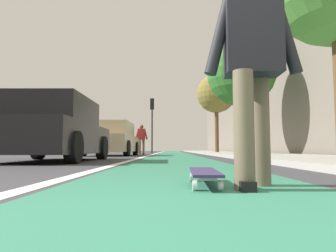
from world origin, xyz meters
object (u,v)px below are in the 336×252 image
object	(u,v)px
parked_car_near	(53,131)
street_tree_far	(216,94)
street_tree_mid	(241,73)
pedestrian_distant	(142,137)
parked_car_mid	(112,140)
skateboard	(204,173)
skater_person	(252,59)
traffic_light	(152,115)

from	to	relation	value
parked_car_near	street_tree_far	xyz separation A→B (m)	(12.72, -5.80, 3.25)
street_tree_mid	pedestrian_distant	distance (m)	6.36
parked_car_near	parked_car_mid	xyz separation A→B (m)	(6.38, -0.13, 0.01)
parked_car_mid	street_tree_far	distance (m)	9.10
skateboard	street_tree_far	distance (m)	18.08
parked_car_mid	pedestrian_distant	world-z (taller)	pedestrian_distant
skater_person	parked_car_near	size ratio (longest dim) A/B	0.41
skater_person	parked_car_near	world-z (taller)	skater_person
skater_person	pedestrian_distant	size ratio (longest dim) A/B	1.02
skateboard	traffic_light	bearing A→B (deg)	4.79
street_tree_far	street_tree_mid	bearing A→B (deg)	180.00
parked_car_near	pedestrian_distant	bearing A→B (deg)	-7.42
parked_car_near	traffic_light	bearing A→B (deg)	-5.28
skateboard	parked_car_near	xyz separation A→B (m)	(4.73, 3.04, 0.62)
parked_car_near	street_tree_mid	xyz separation A→B (m)	(5.65, -5.80, 2.85)
traffic_light	pedestrian_distant	size ratio (longest dim) A/B	2.51
parked_car_near	street_tree_far	size ratio (longest dim) A/B	0.77
skateboard	street_tree_far	xyz separation A→B (m)	(17.44, -2.75, 3.86)
skater_person	street_tree_far	distance (m)	18.01
parked_car_mid	pedestrian_distant	distance (m)	2.98
street_tree_far	parked_car_near	bearing A→B (deg)	155.50
parked_car_near	skateboard	bearing A→B (deg)	-147.22
parked_car_near	street_tree_mid	world-z (taller)	street_tree_mid
parked_car_near	traffic_light	size ratio (longest dim) A/B	1.00
traffic_light	street_tree_mid	distance (m)	10.38
skater_person	street_tree_far	xyz separation A→B (m)	(17.59, -2.41, 3.02)
parked_car_mid	street_tree_mid	size ratio (longest dim) A/B	0.84
parked_car_mid	street_tree_far	bearing A→B (deg)	-41.82
skateboard	street_tree_far	world-z (taller)	street_tree_far
skater_person	pedestrian_distant	world-z (taller)	skater_person
skateboard	pedestrian_distant	distance (m)	14.04
skateboard	skater_person	size ratio (longest dim) A/B	0.52
skateboard	traffic_light	distance (m)	20.00
skater_person	parked_car_near	bearing A→B (deg)	34.81
skateboard	parked_car_near	bearing A→B (deg)	32.78
street_tree_mid	pedestrian_distant	xyz separation A→B (m)	(3.51, 4.60, -2.64)
traffic_light	skater_person	bearing A→B (deg)	-174.26
skateboard	skater_person	distance (m)	0.92
parked_car_mid	street_tree_mid	world-z (taller)	street_tree_mid
traffic_light	pedestrian_distant	distance (m)	6.16
skater_person	street_tree_mid	xyz separation A→B (m)	(10.53, -2.41, 2.62)
skateboard	street_tree_far	bearing A→B (deg)	-8.97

